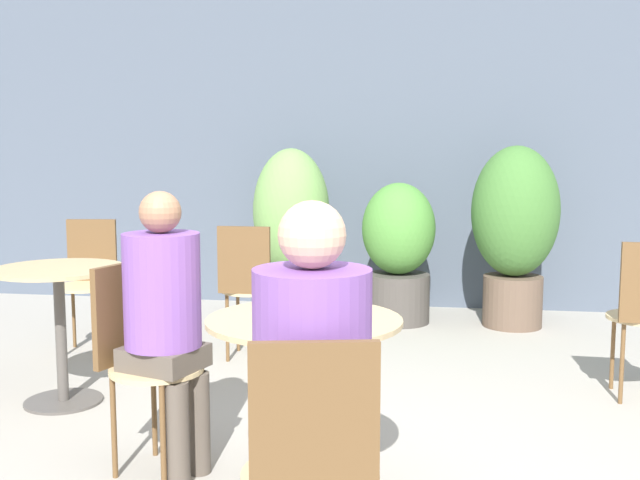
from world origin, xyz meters
TOP-DOWN VIEW (x-y plane):
  - storefront_wall at (0.00, 3.99)m, footprint 10.00×0.06m
  - cafe_table_near at (-0.14, 0.14)m, footprint 0.75×0.75m
  - cafe_table_far at (-1.66, 1.14)m, footprint 0.70×0.70m
  - bistro_chair_0 at (-0.90, 0.39)m, footprint 0.44×0.43m
  - bistro_chair_1 at (0.02, -0.65)m, footprint 0.41×0.43m
  - bistro_chair_2 at (-2.01, 2.21)m, footprint 0.40×0.42m
  - bistro_chair_3 at (-0.85, 2.08)m, footprint 0.40×0.40m
  - seated_person_0 at (-0.76, 0.35)m, footprint 0.38×0.36m
  - seated_person_1 at (-0.01, -0.51)m, footprint 0.35×0.38m
  - beer_glass_0 at (-0.02, 0.02)m, footprint 0.07×0.07m
  - beer_glass_1 at (-0.23, 0.27)m, footprint 0.07×0.07m
  - potted_plant_0 at (-0.82, 3.47)m, footprint 0.63×0.63m
  - potted_plant_1 at (0.07, 3.34)m, footprint 0.58×0.58m
  - potted_plant_2 at (0.97, 3.34)m, footprint 0.67×0.67m

SIDE VIEW (x-z plane):
  - bistro_chair_0 at x=-0.90m, z-range 0.09..0.99m
  - bistro_chair_1 at x=0.02m, z-range 0.09..0.99m
  - bistro_chair_2 at x=-2.01m, z-range 0.09..0.99m
  - bistro_chair_3 at x=-0.85m, z-range 0.09..0.99m
  - cafe_table_far at x=-1.66m, z-range 0.17..0.93m
  - cafe_table_near at x=-0.14m, z-range 0.19..0.94m
  - potted_plant_1 at x=0.07m, z-range 0.03..1.15m
  - seated_person_0 at x=-0.76m, z-range 0.12..1.34m
  - seated_person_1 at x=-0.01m, z-range 0.12..1.36m
  - potted_plant_2 at x=0.97m, z-range 0.09..1.50m
  - potted_plant_0 at x=-0.82m, z-range 0.10..1.49m
  - beer_glass_1 at x=-0.23m, z-range 0.75..0.90m
  - beer_glass_0 at x=-0.02m, z-range 0.75..0.90m
  - storefront_wall at x=0.00m, z-range 0.00..3.00m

